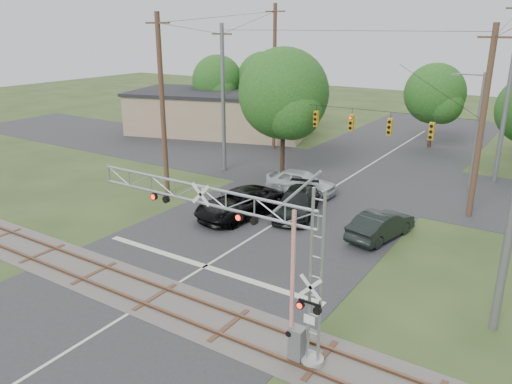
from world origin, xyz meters
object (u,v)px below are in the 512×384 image
Objects in this scene: traffic_signal_span at (346,114)px; streetlight at (475,126)px; pickup_black at (239,203)px; commercial_building at (221,112)px; car_dark at (297,203)px; sedan_silver at (301,182)px; crossing_gantry at (241,240)px.

streetlight is at bearing 35.42° from traffic_signal_span.
commercial_building reaches higher than pickup_black.
traffic_signal_span is 3.51× the size of car_dark.
traffic_signal_span is 3.17× the size of pickup_black.
pickup_black is 0.29× the size of commercial_building.
commercial_building is (-17.44, 13.88, 1.41)m from sedan_silver.
car_dark is at bearing -59.52° from commercial_building.
pickup_black is 1.22× the size of sedan_silver.
streetlight is (7.38, 5.25, -0.96)m from traffic_signal_span.
sedan_silver is at bearing 110.81° from crossing_gantry.
traffic_signal_span is 2.32× the size of streetlight.
crossing_gantry is 18.84m from traffic_signal_span.
car_dark is at bearing 109.63° from crossing_gantry.
traffic_signal_span is at bearing 76.85° from pickup_black.
crossing_gantry is at bearing -162.80° from sedan_silver.
traffic_signal_span is 5.62m from sedan_silver.
crossing_gantry is at bearing -98.26° from streetlight.
sedan_silver is 0.60× the size of streetlight.
crossing_gantry reaches higher than pickup_black.
commercial_building is (-19.20, 17.73, 1.46)m from car_dark.
sedan_silver reaches higher than pickup_black.
car_dark is 0.66× the size of streetlight.
commercial_building is at bearing 127.98° from crossing_gantry.
sedan_silver is 0.24× the size of commercial_building.
car_dark is at bearing -159.08° from sedan_silver.
crossing_gantry is at bearing -44.45° from pickup_black.
crossing_gantry is 38.56m from commercial_building.
crossing_gantry is 1.22× the size of streetlight.
streetlight reaches higher than commercial_building.
crossing_gantry is 13.19m from pickup_black.
commercial_building is (-16.32, 19.91, 1.42)m from pickup_black.
traffic_signal_span reaches higher than streetlight.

